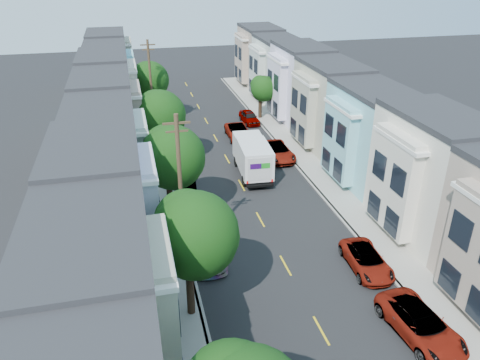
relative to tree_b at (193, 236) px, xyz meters
The scene contains 24 objects.
ground 8.70m from the tree_b, 25.71° to the left, with size 160.00×160.00×0.00m, color black.
road_slab 19.79m from the tree_b, 70.74° to the left, with size 12.00×70.00×0.02m, color black.
curb_left 18.74m from the tree_b, 89.20° to the left, with size 0.30×70.00×0.15m, color gray.
curb_right 22.44m from the tree_b, 55.59° to the left, with size 0.30×70.00×0.15m, color gray.
sidewalk_left 18.77m from the tree_b, 93.33° to the left, with size 2.60×70.00×0.15m, color gray.
sidewalk_right 23.19m from the tree_b, 52.87° to the left, with size 2.60×70.00×0.15m, color gray.
centerline 19.79m from the tree_b, 70.74° to the left, with size 0.12×70.00×0.01m, color gold.
townhouse_row_left 19.38m from the tree_b, 105.05° to the left, with size 5.00×70.00×8.50m, color #82CCD5.
townhouse_row_right 25.62m from the tree_b, 45.94° to the left, with size 5.00×70.00×8.50m, color #82CCD5.
tree_b is the anchor object (origin of this frame).
tree_c 10.41m from the tree_b, 90.00° to the left, with size 4.70×4.70×7.58m.
tree_d 20.87m from the tree_b, 90.00° to the left, with size 4.70×4.70×7.36m.
tree_e 34.16m from the tree_b, 90.00° to the left, with size 4.35×4.35×7.25m.
tree_far_r 35.01m from the tree_b, 67.84° to the left, with size 3.10×3.10×5.25m.
utility_pole_near 5.03m from the tree_b, 89.98° to the left, with size 1.60×0.26×10.00m.
utility_pole_far 31.03m from the tree_b, 90.00° to the left, with size 1.60×0.26×10.00m.
fedex_truck 19.06m from the tree_b, 65.41° to the left, with size 2.60×6.76×3.24m.
lead_sedan 28.12m from the tree_b, 71.68° to the left, with size 2.40×5.21×1.45m, color black.
parked_left_c 6.90m from the tree_b, 74.70° to the left, with size 2.15×5.12×1.54m, color #9E9FA8.
parked_left_d 14.10m from the tree_b, 83.98° to the left, with size 1.39×3.95×1.32m, color black.
parked_right_a 12.86m from the tree_b, 21.89° to the right, with size 2.50×5.42×1.51m, color #2E3133.
parked_right_b 12.17m from the tree_b, ahead, with size 2.19×4.74×1.32m, color silver.
parked_right_c 23.36m from the tree_b, 60.77° to the left, with size 2.47×5.35×1.49m, color black.
parked_right_d 33.33m from the tree_b, 70.17° to the left, with size 1.68×4.40×1.43m, color #0B0F35.
Camera 1 is at (-8.76, -23.51, 18.34)m, focal length 35.00 mm.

